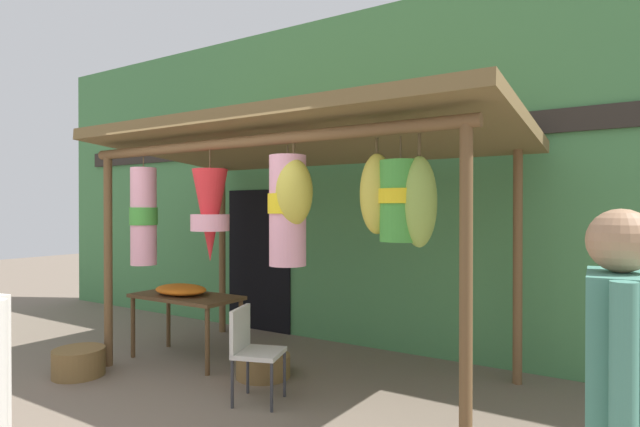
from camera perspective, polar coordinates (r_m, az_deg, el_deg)
ground_plane at (r=4.90m, az=-13.95°, el=-20.11°), size 30.00×30.00×0.00m
shop_facade at (r=6.61m, az=1.97°, el=3.84°), size 11.22×0.29×4.22m
market_stall_canopy at (r=4.99m, az=-2.99°, el=5.93°), size 4.43×2.30×2.60m
display_table at (r=5.99m, az=-15.06°, el=-9.79°), size 1.29×0.62×0.74m
flower_heap_on_table at (r=5.99m, az=-15.57°, el=-8.38°), size 0.67×0.47×0.12m
folding_chair at (r=4.66m, az=-7.89°, el=-14.70°), size 0.51×0.51×0.84m
wicker_basket_by_table at (r=5.93m, az=-25.85°, el=-15.04°), size 0.51×0.51×0.28m
wicker_basket_spare at (r=5.39m, az=-6.51°, el=-16.92°), size 0.56×0.56×0.22m
vendor_in_orange at (r=2.24m, az=31.07°, el=-17.78°), size 0.24×0.59×1.73m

